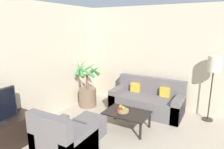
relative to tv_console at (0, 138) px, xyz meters
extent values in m
cube|color=beige|center=(2.89, 3.44, 1.08)|extent=(7.94, 0.06, 2.70)
cube|color=beige|center=(-0.31, 0.47, 1.08)|extent=(0.06, 7.47, 2.70)
cube|color=black|center=(0.00, 0.00, 0.00)|extent=(0.51, 1.32, 0.53)
cylinder|color=brown|center=(0.12, 2.46, -0.02)|extent=(0.48, 0.48, 0.50)
cylinder|color=brown|center=(0.12, 2.46, 0.43)|extent=(0.06, 0.06, 0.40)
cone|color=#38843D|center=(0.34, 2.46, 0.79)|extent=(0.10, 0.50, 0.39)
cone|color=#38843D|center=(0.24, 2.67, 0.75)|extent=(0.51, 0.35, 0.32)
cone|color=#38843D|center=(0.00, 2.66, 0.77)|extent=(0.50, 0.35, 0.36)
cone|color=#38843D|center=(-0.08, 2.46, 0.81)|extent=(0.10, 0.47, 0.44)
cone|color=#38843D|center=(0.02, 2.29, 0.82)|extent=(0.45, 0.32, 0.45)
cone|color=#38843D|center=(0.23, 2.26, 0.78)|extent=(0.49, 0.34, 0.38)
cube|color=#605B5B|center=(1.69, 2.85, -0.05)|extent=(1.80, 0.83, 0.43)
cube|color=#605B5B|center=(1.69, 3.18, 0.38)|extent=(1.80, 0.16, 0.42)
cube|color=#605B5B|center=(0.89, 2.85, 0.01)|extent=(0.20, 0.83, 0.55)
cube|color=#605B5B|center=(2.49, 2.85, 0.01)|extent=(0.20, 0.83, 0.55)
cube|color=gold|center=(1.29, 3.06, 0.29)|extent=(0.24, 0.12, 0.24)
cube|color=gold|center=(2.10, 3.06, 0.29)|extent=(0.24, 0.12, 0.24)
cylinder|color=#2D2823|center=(3.13, 3.14, -0.25)|extent=(0.24, 0.24, 0.03)
cylinder|color=#2D2823|center=(3.13, 3.14, 0.34)|extent=(0.03, 0.03, 1.16)
cylinder|color=beige|center=(3.13, 3.14, 1.10)|extent=(0.29, 0.29, 0.36)
cylinder|color=black|center=(1.18, 1.58, -0.09)|extent=(0.05, 0.05, 0.35)
cylinder|color=black|center=(2.03, 1.58, -0.09)|extent=(0.05, 0.05, 0.35)
cylinder|color=black|center=(1.18, 2.12, -0.09)|extent=(0.05, 0.05, 0.35)
cylinder|color=black|center=(2.03, 2.12, -0.09)|extent=(0.05, 0.05, 0.35)
cube|color=black|center=(1.61, 1.85, 0.09)|extent=(0.95, 0.64, 0.03)
cylinder|color=#997A4C|center=(1.52, 1.82, 0.14)|extent=(0.26, 0.26, 0.05)
sphere|color=red|center=(1.46, 1.77, 0.20)|extent=(0.07, 0.07, 0.07)
sphere|color=olive|center=(1.53, 1.82, 0.20)|extent=(0.08, 0.08, 0.08)
sphere|color=orange|center=(1.45, 1.86, 0.20)|extent=(0.08, 0.08, 0.08)
cube|color=#605B5B|center=(1.11, 0.46, -0.05)|extent=(0.82, 0.82, 0.44)
cube|color=#605B5B|center=(1.11, 0.13, 0.40)|extent=(0.82, 0.16, 0.46)
cube|color=#605B5B|center=(0.78, 0.46, 0.00)|extent=(0.16, 0.82, 0.54)
cube|color=#605B5B|center=(1.44, 0.46, 0.00)|extent=(0.16, 0.82, 0.54)
cube|color=#605B5B|center=(1.09, 1.21, -0.06)|extent=(0.53, 0.45, 0.41)
camera|label=1|loc=(3.28, -1.77, 1.93)|focal=32.00mm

